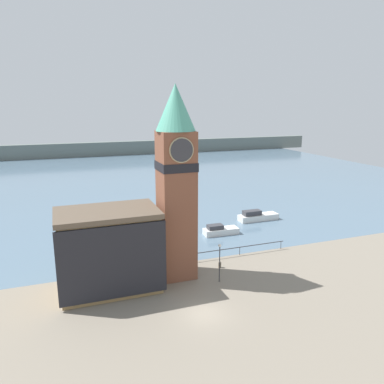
{
  "coord_description": "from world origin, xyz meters",
  "views": [
    {
      "loc": [
        -11.41,
        -28.18,
        18.48
      ],
      "look_at": [
        1.13,
        6.29,
        9.84
      ],
      "focal_mm": 35.0,
      "sensor_mm": 36.0,
      "label": 1
    }
  ],
  "objects": [
    {
      "name": "lamp_post",
      "position": [
        3.87,
        5.3,
        2.95
      ],
      "size": [
        0.32,
        0.32,
        4.26
      ],
      "color": "#2D2D33",
      "rests_on": "ground_plane"
    },
    {
      "name": "pier_railing",
      "position": [
        9.21,
        11.01,
        0.97
      ],
      "size": [
        12.61,
        0.08,
        1.09
      ],
      "color": "#333338",
      "rests_on": "ground_plane"
    },
    {
      "name": "ground_plane",
      "position": [
        0.0,
        0.0,
        0.0
      ],
      "size": [
        160.0,
        160.0,
        0.0
      ],
      "primitive_type": "plane",
      "color": "gray"
    },
    {
      "name": "boat_near",
      "position": [
        10.04,
        18.91,
        0.58
      ],
      "size": [
        5.13,
        2.06,
        1.51
      ],
      "rotation": [
        0.0,
        0.0,
        -0.03
      ],
      "color": "silver",
      "rests_on": "water"
    },
    {
      "name": "water",
      "position": [
        0.0,
        71.26,
        -0.0
      ],
      "size": [
        160.0,
        120.0,
        0.0
      ],
      "color": "slate",
      "rests_on": "ground_plane"
    },
    {
      "name": "pier_building",
      "position": [
        -7.22,
        7.8,
        4.17
      ],
      "size": [
        10.13,
        6.55,
        8.31
      ],
      "color": "#A88451",
      "rests_on": "ground_plane"
    },
    {
      "name": "far_shoreline",
      "position": [
        0.0,
        111.26,
        2.5
      ],
      "size": [
        180.0,
        3.0,
        5.0
      ],
      "color": "slate",
      "rests_on": "water"
    },
    {
      "name": "boat_far",
      "position": [
        18.49,
        23.02,
        0.66
      ],
      "size": [
        6.64,
        2.0,
        1.74
      ],
      "rotation": [
        0.0,
        0.0,
        -0.0
      ],
      "color": "silver",
      "rests_on": "water"
    },
    {
      "name": "mooring_bollard_near",
      "position": [
        5.37,
        8.51,
        0.4
      ],
      "size": [
        0.34,
        0.34,
        0.74
      ],
      "color": "brown",
      "rests_on": "ground_plane"
    },
    {
      "name": "clock_tower",
      "position": [
        0.14,
        8.37,
        10.88
      ],
      "size": [
        4.09,
        4.09,
        20.5
      ],
      "color": "brown",
      "rests_on": "ground_plane"
    }
  ]
}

